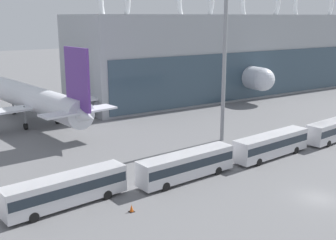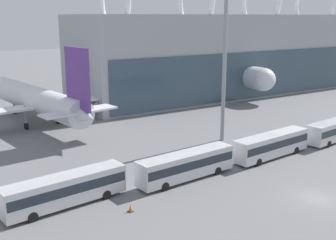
{
  "view_description": "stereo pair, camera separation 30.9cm",
  "coord_description": "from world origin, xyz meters",
  "px_view_note": "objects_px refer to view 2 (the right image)",
  "views": [
    {
      "loc": [
        -35.47,
        -25.94,
        18.65
      ],
      "look_at": [
        -3.43,
        23.83,
        4.0
      ],
      "focal_mm": 45.0,
      "sensor_mm": 36.0,
      "label": 1
    },
    {
      "loc": [
        -35.21,
        -26.1,
        18.65
      ],
      "look_at": [
        -3.43,
        23.83,
        4.0
      ],
      "focal_mm": 45.0,
      "sensor_mm": 36.0,
      "label": 2
    }
  ],
  "objects_px": {
    "airliner_parked_remote": "(214,70)",
    "floodlight_mast": "(226,14)",
    "shuttle_bus_2": "(186,164)",
    "airliner_at_gate_far": "(40,101)",
    "shuttle_bus_1": "(66,188)",
    "traffic_cone_0": "(130,208)",
    "shuttle_bus_4": "(336,129)",
    "shuttle_bus_3": "(272,144)"
  },
  "relations": [
    {
      "from": "shuttle_bus_3",
      "to": "floodlight_mast",
      "type": "xyz_separation_m",
      "value": [
        -0.34,
        9.92,
        17.05
      ]
    },
    {
      "from": "shuttle_bus_3",
      "to": "airliner_at_gate_far",
      "type": "bearing_deg",
      "value": 116.71
    },
    {
      "from": "shuttle_bus_3",
      "to": "shuttle_bus_4",
      "type": "xyz_separation_m",
      "value": [
        14.25,
        0.36,
        0.0
      ]
    },
    {
      "from": "shuttle_bus_1",
      "to": "shuttle_bus_2",
      "type": "xyz_separation_m",
      "value": [
        14.25,
        -0.65,
        0.0
      ]
    },
    {
      "from": "airliner_parked_remote",
      "to": "traffic_cone_0",
      "type": "relative_size",
      "value": 55.93
    },
    {
      "from": "airliner_at_gate_far",
      "to": "airliner_parked_remote",
      "type": "xyz_separation_m",
      "value": [
        47.75,
        12.03,
        0.79
      ]
    },
    {
      "from": "airliner_at_gate_far",
      "to": "shuttle_bus_3",
      "type": "xyz_separation_m",
      "value": [
        21.4,
        -33.69,
        -2.57
      ]
    },
    {
      "from": "shuttle_bus_2",
      "to": "shuttle_bus_4",
      "type": "height_order",
      "value": "same"
    },
    {
      "from": "airliner_parked_remote",
      "to": "floodlight_mast",
      "type": "relative_size",
      "value": 1.57
    },
    {
      "from": "shuttle_bus_3",
      "to": "traffic_cone_0",
      "type": "distance_m",
      "value": 24.08
    },
    {
      "from": "shuttle_bus_2",
      "to": "airliner_at_gate_far",
      "type": "bearing_deg",
      "value": 97.07
    },
    {
      "from": "shuttle_bus_2",
      "to": "shuttle_bus_4",
      "type": "xyz_separation_m",
      "value": [
        28.51,
        0.68,
        0.0
      ]
    },
    {
      "from": "airliner_parked_remote",
      "to": "shuttle_bus_4",
      "type": "bearing_deg",
      "value": -11.24
    },
    {
      "from": "traffic_cone_0",
      "to": "airliner_at_gate_far",
      "type": "bearing_deg",
      "value": 86.61
    },
    {
      "from": "airliner_at_gate_far",
      "to": "shuttle_bus_1",
      "type": "bearing_deg",
      "value": 159.58
    },
    {
      "from": "airliner_at_gate_far",
      "to": "shuttle_bus_1",
      "type": "relative_size",
      "value": 2.88
    },
    {
      "from": "traffic_cone_0",
      "to": "shuttle_bus_4",
      "type": "bearing_deg",
      "value": 6.98
    },
    {
      "from": "airliner_parked_remote",
      "to": "shuttle_bus_2",
      "type": "xyz_separation_m",
      "value": [
        -40.61,
        -46.05,
        -3.36
      ]
    },
    {
      "from": "shuttle_bus_3",
      "to": "airliner_parked_remote",
      "type": "bearing_deg",
      "value": 54.34
    },
    {
      "from": "shuttle_bus_1",
      "to": "shuttle_bus_3",
      "type": "relative_size",
      "value": 1.0
    },
    {
      "from": "airliner_parked_remote",
      "to": "shuttle_bus_3",
      "type": "relative_size",
      "value": 3.23
    },
    {
      "from": "floodlight_mast",
      "to": "shuttle_bus_4",
      "type": "bearing_deg",
      "value": -33.23
    },
    {
      "from": "airliner_at_gate_far",
      "to": "floodlight_mast",
      "type": "distance_m",
      "value": 34.9
    },
    {
      "from": "airliner_parked_remote",
      "to": "floodlight_mast",
      "type": "xyz_separation_m",
      "value": [
        -26.7,
        -35.8,
        13.69
      ]
    },
    {
      "from": "airliner_at_gate_far",
      "to": "shuttle_bus_3",
      "type": "distance_m",
      "value": 40.0
    },
    {
      "from": "airliner_parked_remote",
      "to": "shuttle_bus_2",
      "type": "bearing_deg",
      "value": -37.72
    },
    {
      "from": "airliner_parked_remote",
      "to": "shuttle_bus_4",
      "type": "distance_m",
      "value": 47.07
    },
    {
      "from": "shuttle_bus_1",
      "to": "shuttle_bus_2",
      "type": "relative_size",
      "value": 1.0
    },
    {
      "from": "shuttle_bus_2",
      "to": "shuttle_bus_1",
      "type": "bearing_deg",
      "value": 172.59
    },
    {
      "from": "traffic_cone_0",
      "to": "shuttle_bus_2",
      "type": "bearing_deg",
      "value": 22.83
    },
    {
      "from": "airliner_parked_remote",
      "to": "shuttle_bus_1",
      "type": "xyz_separation_m",
      "value": [
        -54.87,
        -45.4,
        -3.36
      ]
    },
    {
      "from": "shuttle_bus_2",
      "to": "shuttle_bus_4",
      "type": "relative_size",
      "value": 1.0
    },
    {
      "from": "airliner_parked_remote",
      "to": "airliner_at_gate_far",
      "type": "bearing_deg",
      "value": -72.16
    },
    {
      "from": "airliner_parked_remote",
      "to": "shuttle_bus_1",
      "type": "relative_size",
      "value": 3.22
    },
    {
      "from": "airliner_parked_remote",
      "to": "traffic_cone_0",
      "type": "xyz_separation_m",
      "value": [
        -50.0,
        -50.0,
        -4.91
      ]
    },
    {
      "from": "shuttle_bus_4",
      "to": "airliner_at_gate_far",
      "type": "bearing_deg",
      "value": 130.05
    },
    {
      "from": "floodlight_mast",
      "to": "traffic_cone_0",
      "type": "relative_size",
      "value": 35.7
    },
    {
      "from": "shuttle_bus_4",
      "to": "shuttle_bus_2",
      "type": "bearing_deg",
      "value": 174.5
    },
    {
      "from": "shuttle_bus_3",
      "to": "floodlight_mast",
      "type": "height_order",
      "value": "floodlight_mast"
    },
    {
      "from": "floodlight_mast",
      "to": "traffic_cone_0",
      "type": "xyz_separation_m",
      "value": [
        -23.3,
        -14.2,
        -18.6
      ]
    },
    {
      "from": "shuttle_bus_1",
      "to": "shuttle_bus_3",
      "type": "bearing_deg",
      "value": -7.41
    },
    {
      "from": "shuttle_bus_1",
      "to": "shuttle_bus_2",
      "type": "height_order",
      "value": "same"
    }
  ]
}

